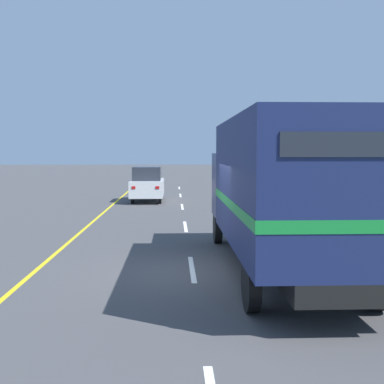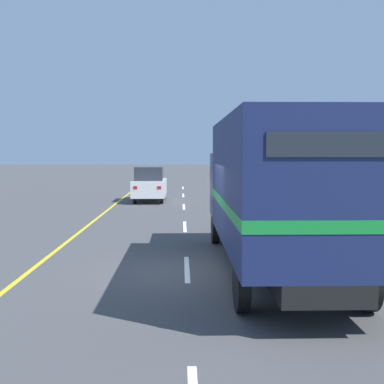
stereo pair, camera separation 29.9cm
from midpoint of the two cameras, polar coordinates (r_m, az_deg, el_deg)
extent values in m
plane|color=#444447|center=(11.38, -0.70, -9.45)|extent=(200.00, 200.00, 0.00)
cube|color=yellow|center=(19.56, -12.25, -3.58)|extent=(0.12, 48.11, 0.01)
cube|color=white|center=(11.69, -0.74, -9.06)|extent=(0.12, 2.60, 0.01)
cube|color=white|center=(18.17, -1.27, -4.10)|extent=(0.12, 2.60, 0.01)
cube|color=white|center=(24.71, -1.51, -1.76)|extent=(0.12, 2.60, 0.01)
cube|color=white|center=(31.27, -1.66, -0.40)|extent=(0.12, 2.60, 0.01)
cube|color=white|center=(37.85, -1.75, 0.49)|extent=(0.12, 2.60, 0.01)
cylinder|color=black|center=(14.86, 2.47, -4.14)|extent=(0.22, 1.00, 1.00)
cylinder|color=black|center=(15.20, 10.82, -4.02)|extent=(0.22, 1.00, 1.00)
cylinder|color=black|center=(8.60, 6.01, -10.72)|extent=(0.22, 1.00, 1.00)
cylinder|color=black|center=(9.17, 20.02, -10.00)|extent=(0.22, 1.00, 1.00)
cube|color=black|center=(11.47, 9.49, -5.93)|extent=(1.41, 8.57, 0.36)
cube|color=navy|center=(10.26, 10.79, 1.22)|extent=(2.57, 6.47, 2.63)
cube|color=#198C38|center=(10.30, 10.75, -1.33)|extent=(2.59, 6.49, 0.20)
cube|color=#232833|center=(7.12, 16.76, 5.42)|extent=(1.93, 0.03, 0.36)
cube|color=navy|center=(14.49, 6.97, 0.82)|extent=(2.47, 2.10, 1.90)
cube|color=#283342|center=(15.52, 6.36, 1.96)|extent=(2.18, 0.03, 0.85)
cylinder|color=black|center=(28.88, -6.91, -0.20)|extent=(0.16, 0.66, 0.66)
cylinder|color=black|center=(28.80, -3.98, -0.19)|extent=(0.16, 0.66, 0.66)
cylinder|color=black|center=(26.40, -7.35, -0.67)|extent=(0.16, 0.66, 0.66)
cylinder|color=black|center=(26.31, -4.15, -0.66)|extent=(0.16, 0.66, 0.66)
cube|color=white|center=(27.55, -5.60, 0.51)|extent=(1.80, 4.03, 0.90)
cube|color=#282D38|center=(27.34, -5.64, 2.21)|extent=(1.55, 2.22, 0.76)
cube|color=red|center=(25.57, -7.28, 0.52)|extent=(0.20, 0.03, 0.14)
cube|color=red|center=(25.49, -4.46, 0.53)|extent=(0.20, 0.03, 0.14)
cylinder|color=#9E9EA3|center=(16.75, 17.36, -0.27)|extent=(0.09, 0.09, 2.79)
cube|color=brown|center=(16.99, 20.06, 2.44)|extent=(2.36, 0.06, 1.19)
cube|color=silver|center=(16.96, 20.10, 2.43)|extent=(1.84, 0.02, 0.21)
cylinder|color=brown|center=(27.40, 14.90, 0.92)|extent=(0.38, 0.38, 2.10)
sphere|color=#1E511E|center=(27.35, 15.01, 5.95)|extent=(3.37, 3.37, 3.37)
cylinder|color=white|center=(14.63, 15.92, -4.55)|extent=(0.07, 0.07, 0.95)
cylinder|color=orange|center=(14.59, 15.94, -3.52)|extent=(0.08, 0.08, 0.10)
camera|label=1|loc=(0.15, -90.44, -0.04)|focal=45.00mm
camera|label=2|loc=(0.15, 89.56, 0.04)|focal=45.00mm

